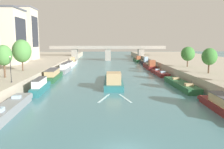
# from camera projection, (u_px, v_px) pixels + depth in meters

# --- Properties ---
(quay_left) EXTENTS (36.00, 170.00, 2.52)m
(quay_left) POSITION_uv_depth(u_px,v_px,m) (1.00, 68.00, 72.72)
(quay_left) COLOR #B2A893
(quay_left) RESTS_ON ground
(quay_right) EXTENTS (36.00, 170.00, 2.52)m
(quay_right) POSITION_uv_depth(u_px,v_px,m) (215.00, 67.00, 75.02)
(quay_right) COLOR #B2A893
(quay_right) RESTS_ON ground
(barge_midriver) EXTENTS (4.46, 20.22, 3.44)m
(barge_midriver) POSITION_uv_depth(u_px,v_px,m) (113.00, 80.00, 51.65)
(barge_midriver) COLOR #23666B
(barge_midriver) RESTS_ON ground
(wake_behind_barge) EXTENTS (5.60, 5.97, 0.03)m
(wake_behind_barge) POSITION_uv_depth(u_px,v_px,m) (115.00, 98.00, 39.00)
(wake_behind_barge) COLOR silver
(wake_behind_barge) RESTS_ON ground
(moored_boat_left_lone) EXTENTS (2.86, 13.99, 2.42)m
(moored_boat_left_lone) POSITION_uv_depth(u_px,v_px,m) (10.00, 107.00, 31.19)
(moored_boat_left_lone) COLOR gray
(moored_boat_left_lone) RESTS_ON ground
(moored_boat_left_downstream) EXTENTS (2.02, 10.70, 2.71)m
(moored_boat_left_downstream) POSITION_uv_depth(u_px,v_px,m) (40.00, 86.00, 43.69)
(moored_boat_left_downstream) COLOR #23666B
(moored_boat_left_downstream) RESTS_ON ground
(moored_boat_left_second) EXTENTS (3.12, 13.91, 2.68)m
(moored_boat_left_second) POSITION_uv_depth(u_px,v_px,m) (53.00, 75.00, 58.28)
(moored_boat_left_second) COLOR #235633
(moored_boat_left_second) RESTS_ON ground
(moored_boat_left_far) EXTENTS (2.30, 11.09, 2.92)m
(moored_boat_left_far) POSITION_uv_depth(u_px,v_px,m) (65.00, 68.00, 71.38)
(moored_boat_left_far) COLOR gray
(moored_boat_left_far) RESTS_ON ground
(moored_boat_left_upstream) EXTENTS (2.57, 13.00, 2.38)m
(moored_boat_left_upstream) POSITION_uv_depth(u_px,v_px,m) (69.00, 65.00, 84.32)
(moored_boat_left_upstream) COLOR silver
(moored_boat_left_upstream) RESTS_ON ground
(moored_boat_left_gap_after) EXTENTS (2.14, 11.15, 3.21)m
(moored_boat_left_gap_after) POSITION_uv_depth(u_px,v_px,m) (74.00, 62.00, 97.10)
(moored_boat_left_gap_after) COLOR silver
(moored_boat_left_gap_after) RESTS_ON ground
(moored_boat_right_gap_after) EXTENTS (3.06, 16.40, 2.27)m
(moored_boat_right_gap_after) POSITION_uv_depth(u_px,v_px,m) (181.00, 84.00, 48.38)
(moored_boat_right_gap_after) COLOR #235633
(moored_boat_right_gap_after) RESTS_ON ground
(moored_boat_right_end) EXTENTS (2.92, 13.12, 2.15)m
(moored_boat_right_end) POSITION_uv_depth(u_px,v_px,m) (160.00, 73.00, 66.36)
(moored_boat_right_end) COLOR maroon
(moored_boat_right_end) RESTS_ON ground
(moored_boat_right_midway) EXTENTS (3.04, 14.62, 3.39)m
(moored_boat_right_midway) POSITION_uv_depth(u_px,v_px,m) (150.00, 66.00, 81.04)
(moored_boat_right_midway) COLOR maroon
(moored_boat_right_midway) RESTS_ON ground
(moored_boat_right_upstream) EXTENTS (2.30, 11.04, 3.40)m
(moored_boat_right_upstream) POSITION_uv_depth(u_px,v_px,m) (144.00, 62.00, 96.31)
(moored_boat_right_upstream) COLOR black
(moored_boat_right_upstream) RESTS_ON ground
(moored_boat_right_second) EXTENTS (2.63, 12.56, 2.88)m
(moored_boat_right_second) POSITION_uv_depth(u_px,v_px,m) (137.00, 60.00, 110.79)
(moored_boat_right_second) COLOR #235633
(moored_boat_right_second) RESTS_ON ground
(tree_left_nearest) EXTENTS (3.21, 3.21, 6.47)m
(tree_left_nearest) POSITION_uv_depth(u_px,v_px,m) (4.00, 55.00, 44.65)
(tree_left_nearest) COLOR brown
(tree_left_nearest) RESTS_ON quay_left
(tree_left_second) EXTENTS (4.46, 4.46, 7.57)m
(tree_left_second) POSITION_uv_depth(u_px,v_px,m) (22.00, 51.00, 55.04)
(tree_left_second) COLOR brown
(tree_left_second) RESTS_ON quay_left
(tree_right_past_mid) EXTENTS (3.35, 3.35, 5.66)m
(tree_right_past_mid) POSITION_uv_depth(u_px,v_px,m) (209.00, 57.00, 50.77)
(tree_right_past_mid) COLOR brown
(tree_right_past_mid) RESTS_ON quay_right
(tree_right_by_lamp) EXTENTS (3.76, 3.76, 5.67)m
(tree_right_by_lamp) POSITION_uv_depth(u_px,v_px,m) (188.00, 54.00, 63.60)
(tree_right_by_lamp) COLOR brown
(tree_right_by_lamp) RESTS_ON quay_right
(lamppost_left_bank) EXTENTS (0.28, 0.28, 4.63)m
(lamppost_left_bank) POSITION_uv_depth(u_px,v_px,m) (11.00, 68.00, 39.58)
(lamppost_left_bank) COLOR black
(lamppost_left_bank) RESTS_ON quay_left
(building_left_tall) EXTENTS (13.71, 10.10, 20.14)m
(building_left_tall) POSITION_uv_depth(u_px,v_px,m) (18.00, 34.00, 89.44)
(building_left_tall) COLOR beige
(building_left_tall) RESTS_ON quay_left
(bridge_far) EXTENTS (57.41, 4.40, 7.40)m
(bridge_far) POSITION_uv_depth(u_px,v_px,m) (108.00, 51.00, 114.63)
(bridge_far) COLOR gray
(bridge_far) RESTS_ON ground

